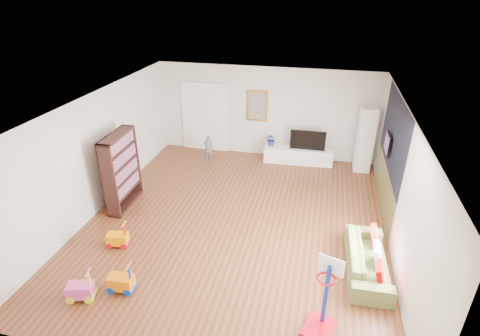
% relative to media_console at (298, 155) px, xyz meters
% --- Properties ---
extents(floor, '(6.50, 7.50, 0.00)m').
position_rel_media_console_xyz_m(floor, '(-1.07, -3.40, -0.23)').
color(floor, brown).
rests_on(floor, ground).
extents(ceiling, '(6.50, 7.50, 0.00)m').
position_rel_media_console_xyz_m(ceiling, '(-1.07, -3.40, 2.47)').
color(ceiling, white).
rests_on(ceiling, ground).
extents(wall_back, '(6.50, 0.00, 2.70)m').
position_rel_media_console_xyz_m(wall_back, '(-1.07, 0.35, 1.12)').
color(wall_back, silver).
rests_on(wall_back, ground).
extents(wall_front, '(6.50, 0.00, 2.70)m').
position_rel_media_console_xyz_m(wall_front, '(-1.07, -7.15, 1.12)').
color(wall_front, silver).
rests_on(wall_front, ground).
extents(wall_left, '(0.00, 7.50, 2.70)m').
position_rel_media_console_xyz_m(wall_left, '(-4.32, -3.40, 1.12)').
color(wall_left, silver).
rests_on(wall_left, ground).
extents(wall_right, '(0.00, 7.50, 2.70)m').
position_rel_media_console_xyz_m(wall_right, '(2.18, -3.40, 1.12)').
color(wall_right, silver).
rests_on(wall_right, ground).
extents(navy_accent, '(0.01, 3.20, 1.70)m').
position_rel_media_console_xyz_m(navy_accent, '(2.16, -2.00, 1.62)').
color(navy_accent, black).
rests_on(navy_accent, wall_right).
extents(olive_wainscot, '(0.01, 3.20, 1.00)m').
position_rel_media_console_xyz_m(olive_wainscot, '(2.16, -2.00, 0.27)').
color(olive_wainscot, brown).
rests_on(olive_wainscot, wall_right).
extents(doorway, '(1.45, 0.06, 2.10)m').
position_rel_media_console_xyz_m(doorway, '(-2.97, 0.31, 0.82)').
color(doorway, white).
rests_on(doorway, ground).
extents(painting_back, '(0.62, 0.06, 0.92)m').
position_rel_media_console_xyz_m(painting_back, '(-1.32, 0.31, 1.32)').
color(painting_back, gold).
rests_on(painting_back, wall_back).
extents(artwork_right, '(0.04, 0.56, 0.46)m').
position_rel_media_console_xyz_m(artwork_right, '(2.10, -1.80, 1.32)').
color(artwork_right, '#7F3F8C').
rests_on(artwork_right, wall_right).
extents(media_console, '(2.02, 0.60, 0.47)m').
position_rel_media_console_xyz_m(media_console, '(0.00, 0.00, 0.00)').
color(media_console, white).
rests_on(media_console, ground).
extents(tall_cabinet, '(0.45, 0.45, 1.85)m').
position_rel_media_console_xyz_m(tall_cabinet, '(1.80, -0.09, 0.69)').
color(tall_cabinet, white).
rests_on(tall_cabinet, ground).
extents(bookshelf, '(0.38, 1.25, 1.81)m').
position_rel_media_console_xyz_m(bookshelf, '(-3.84, -3.29, 0.67)').
color(bookshelf, black).
rests_on(bookshelf, ground).
extents(sofa, '(0.78, 1.86, 0.54)m').
position_rel_media_console_xyz_m(sofa, '(1.68, -4.41, 0.03)').
color(sofa, olive).
rests_on(sofa, ground).
extents(basketball_hoop, '(0.59, 0.66, 1.31)m').
position_rel_media_console_xyz_m(basketball_hoop, '(0.88, -5.98, 0.42)').
color(basketball_hoop, '#C00015').
rests_on(basketball_hoop, ground).
extents(ride_on_yellow, '(0.45, 0.33, 0.55)m').
position_rel_media_console_xyz_m(ride_on_yellow, '(-3.21, -4.79, 0.04)').
color(ride_on_yellow, '#FF9700').
rests_on(ride_on_yellow, ground).
extents(ride_on_orange, '(0.45, 0.30, 0.58)m').
position_rel_media_console_xyz_m(ride_on_orange, '(-2.52, -5.90, 0.06)').
color(ride_on_orange, orange).
rests_on(ride_on_orange, ground).
extents(ride_on_pink, '(0.49, 0.37, 0.57)m').
position_rel_media_console_xyz_m(ride_on_pink, '(-3.09, -6.22, 0.05)').
color(ride_on_pink, '#DD44A0').
rests_on(ride_on_pink, ground).
extents(child, '(0.32, 0.24, 0.81)m').
position_rel_media_console_xyz_m(child, '(-2.63, -0.49, 0.17)').
color(child, slate).
rests_on(child, ground).
extents(tv, '(1.01, 0.15, 0.58)m').
position_rel_media_console_xyz_m(tv, '(0.24, 0.03, 0.52)').
color(tv, black).
rests_on(tv, media_console).
extents(vase_plant, '(0.36, 0.32, 0.38)m').
position_rel_media_console_xyz_m(vase_plant, '(-0.81, -0.01, 0.42)').
color(vase_plant, '#1C2E99').
rests_on(vase_plant, media_console).
extents(pillow_left, '(0.14, 0.37, 0.36)m').
position_rel_media_console_xyz_m(pillow_left, '(1.82, -4.94, 0.19)').
color(pillow_left, '#AB0102').
rests_on(pillow_left, sofa).
extents(pillow_center, '(0.14, 0.42, 0.41)m').
position_rel_media_console_xyz_m(pillow_center, '(1.83, -4.44, 0.19)').
color(pillow_center, silver).
rests_on(pillow_center, sofa).
extents(pillow_right, '(0.13, 0.38, 0.37)m').
position_rel_media_console_xyz_m(pillow_right, '(1.82, -3.87, 0.19)').
color(pillow_right, red).
rests_on(pillow_right, sofa).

